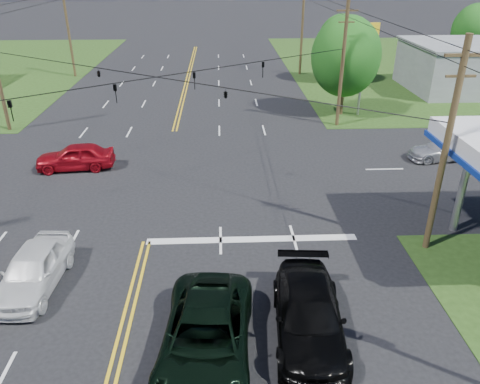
{
  "coord_description": "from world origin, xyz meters",
  "views": [
    {
      "loc": [
        3.61,
        -14.92,
        11.92
      ],
      "look_at": [
        4.51,
        6.0,
        1.56
      ],
      "focal_mm": 35.0,
      "sensor_mm": 36.0,
      "label": 1
    }
  ],
  "objects_px": {
    "pole_right_far": "(302,28)",
    "tree_right_b": "(341,42)",
    "pickup_white": "(33,269)",
    "pickup_dkgreen": "(206,337)",
    "tree_far_r": "(475,30)",
    "suv_black": "(309,315)",
    "retail_ne": "(480,68)",
    "pole_se": "(446,148)",
    "tree_right_a": "(346,57)",
    "pole_ne": "(343,63)",
    "pole_left_far": "(68,29)"
  },
  "relations": [
    {
      "from": "retail_ne",
      "to": "pole_ne",
      "type": "bearing_deg",
      "value": -147.09
    },
    {
      "from": "pole_right_far",
      "to": "tree_right_b",
      "type": "xyz_separation_m",
      "value": [
        3.5,
        -4.0,
        -0.95
      ]
    },
    {
      "from": "pole_right_far",
      "to": "pickup_dkgreen",
      "type": "relative_size",
      "value": 1.57
    },
    {
      "from": "pole_se",
      "to": "tree_right_a",
      "type": "distance_m",
      "value": 21.02
    },
    {
      "from": "tree_far_r",
      "to": "pickup_white",
      "type": "bearing_deg",
      "value": -132.72
    },
    {
      "from": "pole_ne",
      "to": "pole_se",
      "type": "bearing_deg",
      "value": -90.0
    },
    {
      "from": "pole_ne",
      "to": "pickup_white",
      "type": "height_order",
      "value": "pole_ne"
    },
    {
      "from": "suv_black",
      "to": "pole_se",
      "type": "bearing_deg",
      "value": 44.05
    },
    {
      "from": "pole_ne",
      "to": "tree_right_b",
      "type": "xyz_separation_m",
      "value": [
        3.5,
        15.0,
        -0.7
      ]
    },
    {
      "from": "pole_ne",
      "to": "suv_black",
      "type": "xyz_separation_m",
      "value": [
        -6.45,
        -23.34,
        -4.07
      ]
    },
    {
      "from": "pole_se",
      "to": "pole_left_far",
      "type": "height_order",
      "value": "pole_left_far"
    },
    {
      "from": "pole_se",
      "to": "retail_ne",
      "type": "bearing_deg",
      "value": 59.62
    },
    {
      "from": "pole_se",
      "to": "tree_far_r",
      "type": "relative_size",
      "value": 1.25
    },
    {
      "from": "retail_ne",
      "to": "tree_far_r",
      "type": "height_order",
      "value": "tree_far_r"
    },
    {
      "from": "pole_se",
      "to": "pole_right_far",
      "type": "bearing_deg",
      "value": 90.0
    },
    {
      "from": "tree_right_a",
      "to": "suv_black",
      "type": "height_order",
      "value": "tree_right_a"
    },
    {
      "from": "pole_left_far",
      "to": "tree_right_a",
      "type": "relative_size",
      "value": 1.22
    },
    {
      "from": "pole_right_far",
      "to": "tree_right_b",
      "type": "height_order",
      "value": "pole_right_far"
    },
    {
      "from": "tree_right_b",
      "to": "pickup_dkgreen",
      "type": "relative_size",
      "value": 1.12
    },
    {
      "from": "tree_right_b",
      "to": "pickup_white",
      "type": "xyz_separation_m",
      "value": [
        -20.51,
        -35.17,
        -3.38
      ]
    },
    {
      "from": "retail_ne",
      "to": "tree_right_a",
      "type": "relative_size",
      "value": 1.71
    },
    {
      "from": "tree_right_b",
      "to": "suv_black",
      "type": "relative_size",
      "value": 1.21
    },
    {
      "from": "tree_right_b",
      "to": "tree_far_r",
      "type": "xyz_separation_m",
      "value": [
        17.5,
        6.0,
        0.33
      ]
    },
    {
      "from": "tree_far_r",
      "to": "pickup_dkgreen",
      "type": "xyz_separation_m",
      "value": [
        -31.0,
        -45.29,
        -3.66
      ]
    },
    {
      "from": "suv_black",
      "to": "tree_right_b",
      "type": "bearing_deg",
      "value": 79.88
    },
    {
      "from": "pole_left_far",
      "to": "pickup_dkgreen",
      "type": "bearing_deg",
      "value": -69.72
    },
    {
      "from": "retail_ne",
      "to": "tree_right_a",
      "type": "distance_m",
      "value": 18.09
    },
    {
      "from": "tree_right_b",
      "to": "pickup_white",
      "type": "bearing_deg",
      "value": -120.25
    },
    {
      "from": "pole_right_far",
      "to": "pickup_white",
      "type": "bearing_deg",
      "value": -113.48
    },
    {
      "from": "retail_ne",
      "to": "pickup_dkgreen",
      "type": "distance_m",
      "value": 44.46
    },
    {
      "from": "retail_ne",
      "to": "pickup_dkgreen",
      "type": "height_order",
      "value": "retail_ne"
    },
    {
      "from": "tree_right_b",
      "to": "pole_right_far",
      "type": "bearing_deg",
      "value": 131.19
    },
    {
      "from": "tree_right_b",
      "to": "pickup_dkgreen",
      "type": "xyz_separation_m",
      "value": [
        -13.5,
        -39.29,
        -3.33
      ]
    },
    {
      "from": "tree_far_r",
      "to": "suv_black",
      "type": "xyz_separation_m",
      "value": [
        -27.45,
        -44.34,
        -3.7
      ]
    },
    {
      "from": "pole_right_far",
      "to": "pickup_white",
      "type": "xyz_separation_m",
      "value": [
        -17.01,
        -39.17,
        -4.33
      ]
    },
    {
      "from": "retail_ne",
      "to": "pole_se",
      "type": "distance_m",
      "value": 33.72
    },
    {
      "from": "tree_right_a",
      "to": "suv_black",
      "type": "xyz_separation_m",
      "value": [
        -7.45,
        -26.34,
        -4.02
      ]
    },
    {
      "from": "tree_far_r",
      "to": "pickup_white",
      "type": "distance_m",
      "value": 56.16
    },
    {
      "from": "tree_far_r",
      "to": "pole_ne",
      "type": "bearing_deg",
      "value": -135.0
    },
    {
      "from": "retail_ne",
      "to": "tree_right_b",
      "type": "bearing_deg",
      "value": 163.5
    },
    {
      "from": "retail_ne",
      "to": "tree_right_a",
      "type": "xyz_separation_m",
      "value": [
        -16.0,
        -8.0,
        2.67
      ]
    },
    {
      "from": "pole_ne",
      "to": "suv_black",
      "type": "relative_size",
      "value": 1.63
    },
    {
      "from": "pickup_dkgreen",
      "to": "tree_far_r",
      "type": "bearing_deg",
      "value": 60.26
    },
    {
      "from": "tree_right_a",
      "to": "tree_right_b",
      "type": "xyz_separation_m",
      "value": [
        2.5,
        12.0,
        -0.65
      ]
    },
    {
      "from": "pole_left_far",
      "to": "pickup_dkgreen",
      "type": "relative_size",
      "value": 1.57
    },
    {
      "from": "pole_right_far",
      "to": "retail_ne",
      "type": "bearing_deg",
      "value": -25.2
    },
    {
      "from": "retail_ne",
      "to": "pickup_white",
      "type": "distance_m",
      "value": 46.16
    },
    {
      "from": "pole_right_far",
      "to": "suv_black",
      "type": "bearing_deg",
      "value": -98.66
    },
    {
      "from": "pole_ne",
      "to": "tree_far_r",
      "type": "distance_m",
      "value": 29.7
    },
    {
      "from": "pole_right_far",
      "to": "pickup_white",
      "type": "distance_m",
      "value": 42.92
    }
  ]
}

